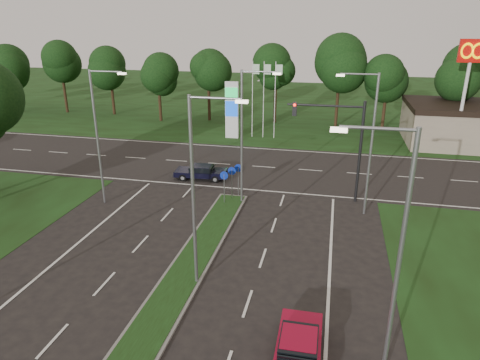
# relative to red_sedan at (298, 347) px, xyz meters

# --- Properties ---
(verge_far) EXTENTS (160.00, 50.00, 0.02)m
(verge_far) POSITION_rel_red_sedan_xyz_m (-6.00, 52.90, -0.58)
(verge_far) COLOR black
(verge_far) RESTS_ON ground
(cross_road) EXTENTS (160.00, 12.00, 0.02)m
(cross_road) POSITION_rel_red_sedan_xyz_m (-6.00, 21.90, -0.58)
(cross_road) COLOR black
(cross_road) RESTS_ON ground
(median_kerb) EXTENTS (2.00, 26.00, 0.12)m
(median_kerb) POSITION_rel_red_sedan_xyz_m (-6.00, 1.90, -0.52)
(median_kerb) COLOR slate
(median_kerb) RESTS_ON ground
(streetlight_median_near) EXTENTS (2.53, 0.22, 9.00)m
(streetlight_median_near) POSITION_rel_red_sedan_xyz_m (-5.00, 3.90, 4.49)
(streetlight_median_near) COLOR gray
(streetlight_median_near) RESTS_ON ground
(streetlight_median_far) EXTENTS (2.53, 0.22, 9.00)m
(streetlight_median_far) POSITION_rel_red_sedan_xyz_m (-5.00, 13.90, 4.49)
(streetlight_median_far) COLOR gray
(streetlight_median_far) RESTS_ON ground
(streetlight_left_far) EXTENTS (2.53, 0.22, 9.00)m
(streetlight_left_far) POSITION_rel_red_sedan_xyz_m (-14.30, 11.90, 4.49)
(streetlight_left_far) COLOR gray
(streetlight_left_far) RESTS_ON ground
(streetlight_right_far) EXTENTS (2.53, 0.22, 9.00)m
(streetlight_right_far) POSITION_rel_red_sedan_xyz_m (2.80, 13.90, 4.49)
(streetlight_right_far) COLOR gray
(streetlight_right_far) RESTS_ON ground
(streetlight_right_near) EXTENTS (2.53, 0.22, 9.00)m
(streetlight_right_near) POSITION_rel_red_sedan_xyz_m (2.80, -0.10, 4.49)
(streetlight_right_near) COLOR gray
(streetlight_right_near) RESTS_ON ground
(traffic_signal) EXTENTS (5.10, 0.42, 7.00)m
(traffic_signal) POSITION_rel_red_sedan_xyz_m (1.19, 15.90, 4.07)
(traffic_signal) COLOR black
(traffic_signal) RESTS_ON ground
(median_signs) EXTENTS (1.16, 1.76, 2.38)m
(median_signs) POSITION_rel_red_sedan_xyz_m (-6.00, 14.30, 1.13)
(median_signs) COLOR gray
(median_signs) RESTS_ON ground
(gas_pylon) EXTENTS (5.80, 1.26, 8.00)m
(gas_pylon) POSITION_rel_red_sedan_xyz_m (-9.79, 30.95, 2.61)
(gas_pylon) COLOR silver
(gas_pylon) RESTS_ON ground
(mcdonalds_sign) EXTENTS (2.20, 0.47, 10.40)m
(mcdonalds_sign) POSITION_rel_red_sedan_xyz_m (12.00, 29.87, 7.40)
(mcdonalds_sign) COLOR silver
(mcdonalds_sign) RESTS_ON ground
(treeline_far) EXTENTS (6.00, 6.00, 9.90)m
(treeline_far) POSITION_rel_red_sedan_xyz_m (-5.90, 37.83, 6.25)
(treeline_far) COLOR black
(treeline_far) RESTS_ON ground
(red_sedan) EXTENTS (1.67, 3.97, 1.09)m
(red_sedan) POSITION_rel_red_sedan_xyz_m (0.00, 0.00, 0.00)
(red_sedan) COLOR maroon
(red_sedan) RESTS_ON ground
(navy_sedan) EXTENTS (4.16, 1.96, 1.11)m
(navy_sedan) POSITION_rel_red_sedan_xyz_m (-9.37, 17.90, 0.01)
(navy_sedan) COLOR black
(navy_sedan) RESTS_ON ground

